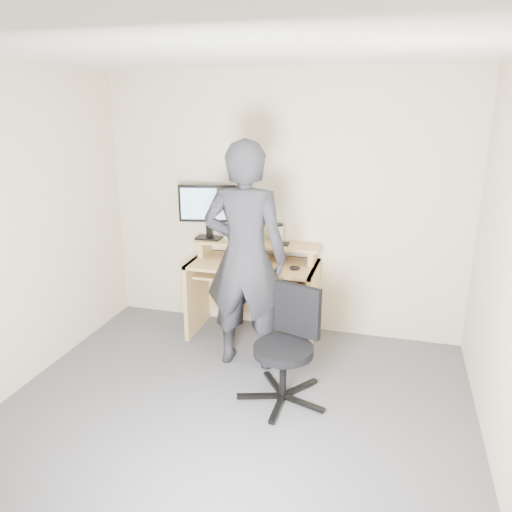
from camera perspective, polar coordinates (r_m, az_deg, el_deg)
The scene contains 14 objects.
ground at distance 3.75m, azimuth -3.60°, elevation -18.94°, with size 3.50×3.50×0.00m, color #5A5A5F.
back_wall at distance 4.80m, azimuth 2.96°, elevation 5.81°, with size 3.50×0.02×2.50m, color beige.
ceiling at distance 3.02m, azimuth -4.58°, elevation 22.67°, with size 3.50×3.50×0.02m, color white.
desk at distance 4.83m, azimuth -0.06°, elevation -2.76°, with size 1.20×0.60×0.91m.
monitor at distance 4.84m, azimuth -5.54°, elevation 5.60°, with size 0.56×0.16×0.53m.
external_drive at distance 4.79m, azimuth -0.86°, elevation 2.86°, with size 0.07×0.13×0.20m, color black.
travel_mug at distance 4.71m, azimuth 2.64°, elevation 2.43°, with size 0.08×0.08×0.17m, color silver.
smartphone at distance 4.71m, azimuth 3.39°, elevation 1.38°, with size 0.07×0.13×0.01m, color black.
charger at distance 4.76m, azimuth -2.58°, elevation 1.70°, with size 0.04×0.04×0.04m, color black.
headphones at distance 4.88m, azimuth -2.64°, elevation 2.01°, with size 0.16×0.16×0.02m, color silver.
keyboard at distance 4.67m, azimuth -1.90°, elevation -1.96°, with size 0.46×0.18×0.03m, color black.
mouse at distance 4.50m, azimuth 4.44°, elevation -1.37°, with size 0.10×0.06×0.04m, color black.
office_chair at distance 3.84m, azimuth 3.70°, elevation -9.71°, with size 0.69×0.66×0.86m.
person at distance 4.13m, azimuth -1.22°, elevation -0.16°, with size 0.71×0.46×1.94m, color black.
Camera 1 is at (1.02, -2.83, 2.23)m, focal length 35.00 mm.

